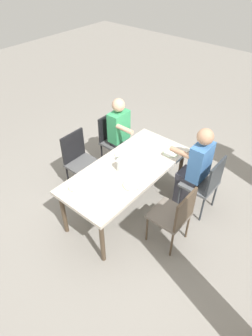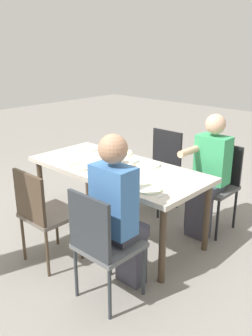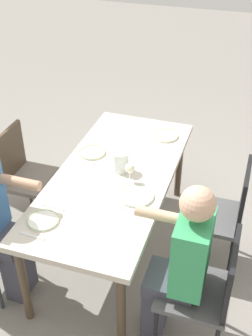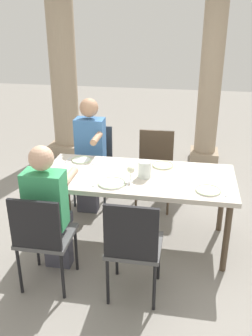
% 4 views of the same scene
% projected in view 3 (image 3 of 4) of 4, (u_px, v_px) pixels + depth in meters
% --- Properties ---
extents(ground_plane, '(16.00, 16.00, 0.00)m').
position_uv_depth(ground_plane, '(115.00, 245.00, 3.69)').
color(ground_plane, gray).
extents(dining_table, '(1.89, 0.86, 0.76)m').
position_uv_depth(dining_table, '(114.00, 181.00, 3.30)').
color(dining_table, beige).
rests_on(dining_table, ground).
extents(chair_west_south, '(0.44, 0.44, 0.92)m').
position_uv_depth(chair_west_south, '(208.00, 287.00, 2.64)').
color(chair_west_south, '#4F4F50').
rests_on(chair_west_south, ground).
extents(chair_mid_north, '(0.44, 0.44, 0.91)m').
position_uv_depth(chair_mid_north, '(25.00, 172.00, 3.68)').
color(chair_mid_north, '#6A6158').
rests_on(chair_mid_north, ground).
extents(chair_mid_south, '(0.44, 0.44, 0.95)m').
position_uv_depth(chair_mid_south, '(224.00, 211.00, 3.24)').
color(chair_mid_south, '#4F4F50').
rests_on(chair_mid_south, ground).
extents(diner_man_white, '(0.35, 0.49, 1.28)m').
position_uv_depth(diner_man_white, '(180.00, 264.00, 2.61)').
color(diner_man_white, '#3F3F4C').
rests_on(diner_man_white, ground).
extents(plate_0, '(0.21, 0.21, 0.02)m').
position_uv_depth(plate_0, '(43.00, 220.00, 2.82)').
color(plate_0, white).
rests_on(plate_0, dining_table).
extents(fork_0, '(0.03, 0.17, 0.01)m').
position_uv_depth(fork_0, '(32.00, 236.00, 2.71)').
color(fork_0, silver).
rests_on(fork_0, dining_table).
extents(spoon_0, '(0.02, 0.17, 0.01)m').
position_uv_depth(spoon_0, '(54.00, 207.00, 2.94)').
color(spoon_0, silver).
rests_on(spoon_0, dining_table).
extents(plate_1, '(0.26, 0.26, 0.02)m').
position_uv_depth(plate_1, '(136.00, 196.00, 3.03)').
color(plate_1, white).
rests_on(plate_1, dining_table).
extents(wine_glass_1, '(0.07, 0.07, 0.15)m').
position_uv_depth(wine_glass_1, '(130.00, 169.00, 3.13)').
color(wine_glass_1, white).
rests_on(wine_glass_1, dining_table).
extents(fork_1, '(0.03, 0.17, 0.01)m').
position_uv_depth(fork_1, '(130.00, 209.00, 2.92)').
color(fork_1, silver).
rests_on(fork_1, dining_table).
extents(spoon_1, '(0.02, 0.17, 0.01)m').
position_uv_depth(spoon_1, '(142.00, 184.00, 3.15)').
color(spoon_1, silver).
rests_on(spoon_1, dining_table).
extents(plate_2, '(0.22, 0.22, 0.02)m').
position_uv_depth(plate_2, '(92.00, 152.00, 3.50)').
color(plate_2, silver).
rests_on(plate_2, dining_table).
extents(fork_2, '(0.03, 0.17, 0.01)m').
position_uv_depth(fork_2, '(85.00, 163.00, 3.39)').
color(fork_2, silver).
rests_on(fork_2, dining_table).
extents(spoon_2, '(0.02, 0.17, 0.01)m').
position_uv_depth(spoon_2, '(99.00, 144.00, 3.62)').
color(spoon_2, silver).
rests_on(spoon_2, dining_table).
extents(plate_3, '(0.22, 0.22, 0.02)m').
position_uv_depth(plate_3, '(165.00, 136.00, 3.72)').
color(plate_3, white).
rests_on(plate_3, dining_table).
extents(fork_3, '(0.02, 0.17, 0.01)m').
position_uv_depth(fork_3, '(161.00, 145.00, 3.61)').
color(fork_3, silver).
rests_on(fork_3, dining_table).
extents(spoon_3, '(0.02, 0.17, 0.01)m').
position_uv_depth(spoon_3, '(169.00, 128.00, 3.84)').
color(spoon_3, silver).
rests_on(spoon_3, dining_table).
extents(water_pitcher, '(0.13, 0.13, 0.16)m').
position_uv_depth(water_pitcher, '(121.00, 162.00, 3.27)').
color(water_pitcher, white).
rests_on(water_pitcher, dining_table).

